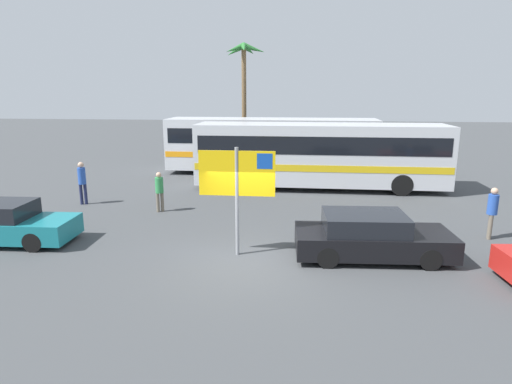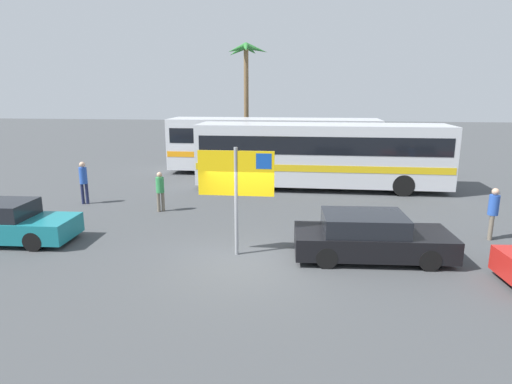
{
  "view_description": "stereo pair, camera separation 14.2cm",
  "coord_description": "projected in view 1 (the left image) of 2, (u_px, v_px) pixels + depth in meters",
  "views": [
    {
      "loc": [
        1.48,
        -11.38,
        4.74
      ],
      "look_at": [
        -0.11,
        3.22,
        1.3
      ],
      "focal_mm": 30.33,
      "sensor_mm": 36.0,
      "label": 1
    },
    {
      "loc": [
        1.62,
        -11.37,
        4.74
      ],
      "look_at": [
        -0.11,
        3.22,
        1.3
      ],
      "focal_mm": 30.33,
      "sensor_mm": 36.0,
      "label": 2
    }
  ],
  "objects": [
    {
      "name": "car_teal",
      "position": [
        0.0,
        223.0,
        13.75
      ],
      "size": [
        4.57,
        1.86,
        1.32
      ],
      "rotation": [
        0.0,
        0.0,
        0.04
      ],
      "color": "#19757F",
      "rests_on": "ground"
    },
    {
      "name": "pedestrian_near_sign",
      "position": [
        492.0,
        209.0,
        14.02
      ],
      "size": [
        0.32,
        0.32,
        1.71
      ],
      "rotation": [
        0.0,
        0.0,
        2.8
      ],
      "color": "#706656",
      "rests_on": "ground"
    },
    {
      "name": "ground",
      "position": [
        248.0,
        262.0,
        12.26
      ],
      "size": [
        120.0,
        120.0,
        0.0
      ],
      "primitive_type": "plane",
      "color": "#424447"
    },
    {
      "name": "pedestrian_crossing_lot",
      "position": [
        159.0,
        189.0,
        17.21
      ],
      "size": [
        0.32,
        0.32,
        1.61
      ],
      "rotation": [
        0.0,
        0.0,
        5.33
      ],
      "color": "#706656",
      "rests_on": "ground"
    },
    {
      "name": "palm_tree_seaside",
      "position": [
        244.0,
        69.0,
        29.28
      ],
      "size": [
        2.9,
        2.97,
        7.9
      ],
      "color": "brown",
      "rests_on": "ground"
    },
    {
      "name": "bus_front_coach",
      "position": [
        320.0,
        153.0,
        21.24
      ],
      "size": [
        12.09,
        2.72,
        3.17
      ],
      "color": "silver",
      "rests_on": "ground"
    },
    {
      "name": "bus_rear_coach",
      "position": [
        271.0,
        143.0,
        25.26
      ],
      "size": [
        12.09,
        2.72,
        3.17
      ],
      "color": "silver",
      "rests_on": "ground"
    },
    {
      "name": "pedestrian_by_bus",
      "position": [
        82.0,
        179.0,
        18.31
      ],
      "size": [
        0.32,
        0.32,
        1.83
      ],
      "rotation": [
        0.0,
        0.0,
        4.99
      ],
      "color": "#1E2347",
      "rests_on": "ground"
    },
    {
      "name": "ferry_sign",
      "position": [
        238.0,
        178.0,
        12.33
      ],
      "size": [
        2.2,
        0.11,
        3.2
      ],
      "rotation": [
        0.0,
        0.0,
        0.01
      ],
      "color": "gray",
      "rests_on": "ground"
    },
    {
      "name": "car_black",
      "position": [
        370.0,
        237.0,
        12.49
      ],
      "size": [
        4.54,
        2.09,
        1.32
      ],
      "rotation": [
        0.0,
        0.0,
        0.06
      ],
      "color": "black",
      "rests_on": "ground"
    }
  ]
}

